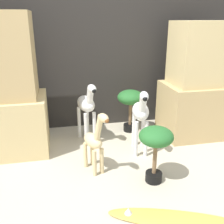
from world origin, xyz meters
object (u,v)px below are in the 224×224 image
zebra_right (141,113)px  potted_palm_front (156,142)px  potted_palm_back (130,101)px  surfboard (176,219)px  giraffe_figurine (95,141)px  zebra_left (87,106)px

zebra_right → potted_palm_front: (-0.04, -0.56, -0.06)m
potted_palm_back → surfboard: size_ratio=0.53×
zebra_right → giraffe_figurine: 0.62m
zebra_right → potted_palm_back: zebra_right is taller
surfboard → giraffe_figurine: bearing=121.6°
zebra_left → giraffe_figurine: bearing=-90.8°
zebra_left → surfboard: bearing=-71.9°
zebra_right → zebra_left: 0.65m
zebra_left → potted_palm_back: (0.58, 0.21, -0.04)m
potted_palm_front → surfboard: potted_palm_front is taller
potted_palm_back → surfboard: 1.70m
potted_palm_front → zebra_right: bearing=85.9°
zebra_left → potted_palm_front: size_ratio=1.40×
zebra_right → potted_palm_front: bearing=-94.1°
giraffe_figurine → potted_palm_back: size_ratio=1.18×
surfboard → zebra_left: bearing=108.1°
potted_palm_front → surfboard: size_ratio=0.51×
potted_palm_back → surfboard: (-0.11, -1.65, -0.40)m
potted_palm_front → surfboard: (-0.02, -0.51, -0.38)m
giraffe_figurine → surfboard: giraffe_figurine is taller
potted_palm_back → zebra_right: bearing=-95.2°
zebra_right → potted_palm_back: (0.05, 0.58, -0.04)m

